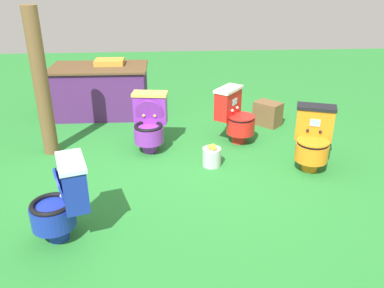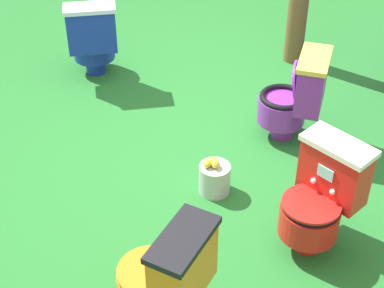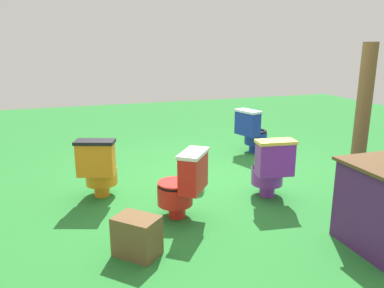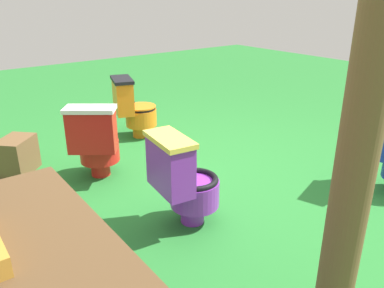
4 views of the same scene
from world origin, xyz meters
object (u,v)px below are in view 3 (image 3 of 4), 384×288
Objects in this scene: toilet_blue at (252,131)px; toilet_red at (183,184)px; wooden_post at (363,117)px; small_crate at (137,236)px; toilet_purple at (271,168)px; toilet_orange at (99,168)px; lemon_bucket at (196,181)px.

toilet_blue is 2.65m from toilet_red.
wooden_post is at bearing 0.38° from toilet_blue.
small_crate is at bearing 14.15° from wooden_post.
small_crate is at bearing -148.90° from toilet_purple.
wooden_post reaches higher than toilet_purple.
toilet_orange and toilet_blue have the same top height.
wooden_post is at bearing 165.68° from lemon_bucket.
toilet_red is at bearing -163.43° from toilet_purple.
wooden_post is at bearing -48.16° from toilet_red.
toilet_purple is 1.00× the size of toilet_red.
wooden_post is (-1.25, -0.01, 0.52)m from toilet_purple.
toilet_red is at bearing 61.00° from lemon_bucket.
toilet_orange is 0.41× the size of wooden_post.
wooden_post is 3.14m from small_crate.
toilet_red is (-0.76, 0.82, 0.00)m from toilet_orange.
toilet_purple is at bearing 144.70° from lemon_bucket.
toilet_orange is 1.12m from toilet_red.
lemon_bucket is at bearing 13.01° from toilet_orange.
toilet_purple is at bearing -38.64° from toilet_blue.
toilet_blue is at bearing -138.44° from lemon_bucket.
toilet_red reaches higher than lemon_bucket.
small_crate is (1.71, 0.74, -0.20)m from toilet_purple.
toilet_orange is 2.63× the size of lemon_bucket.
toilet_red is 1.96× the size of small_crate.
small_crate is at bearing -61.22° from toilet_blue.
toilet_orange and toilet_red have the same top height.
toilet_red is 0.83m from lemon_bucket.
lemon_bucket is at bearing 8.41° from toilet_red.
toilet_purple is 1.87m from small_crate.
wooden_post reaches higher than lemon_bucket.
toilet_orange is 1.40m from small_crate.
lemon_bucket is (1.99, -0.51, -0.77)m from wooden_post.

